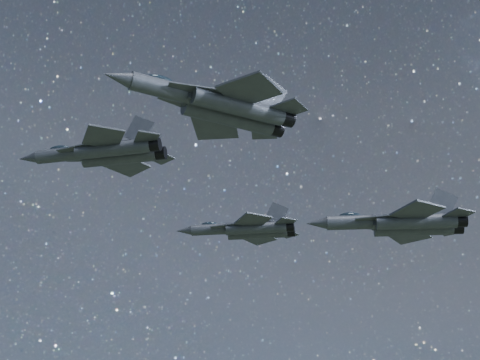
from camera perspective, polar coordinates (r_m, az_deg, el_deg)
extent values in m
cylinder|color=#333740|center=(82.08, -13.13, 1.97)|extent=(7.41, 3.68, 1.54)
cone|color=#333740|center=(84.08, -16.07, 1.64)|extent=(2.67, 2.03, 1.38)
ellipsoid|color=#1B2731|center=(82.89, -13.83, 2.34)|extent=(2.55, 1.70, 0.76)
cube|color=#333740|center=(80.14, -9.80, 2.31)|extent=(8.15, 3.86, 1.28)
cylinder|color=#333740|center=(79.00, -9.81, 2.38)|extent=(8.35, 3.98, 1.54)
cylinder|color=#333740|center=(80.62, -9.31, 1.74)|extent=(8.35, 3.98, 1.54)
cylinder|color=black|center=(77.55, -6.68, 2.72)|extent=(1.65, 1.74, 1.42)
cylinder|color=black|center=(79.19, -6.24, 2.07)|extent=(1.65, 1.74, 1.42)
cube|color=#333740|center=(80.26, -12.37, 2.45)|extent=(5.02, 3.41, 0.12)
cube|color=#333740|center=(82.41, -11.65, 1.61)|extent=(5.22, 1.67, 0.12)
cube|color=#333740|center=(77.24, -10.55, 3.30)|extent=(4.68, 5.03, 0.20)
cube|color=#333740|center=(82.73, -8.86, 1.12)|extent=(5.65, 5.60, 0.20)
cube|color=#333740|center=(76.70, -7.25, 3.26)|extent=(2.74, 2.89, 0.15)
cube|color=#333740|center=(80.48, -6.23, 1.75)|extent=(3.35, 3.33, 0.15)
cube|color=#333740|center=(78.75, -7.83, 3.88)|extent=(3.23, 1.45, 3.51)
cube|color=#333740|center=(80.77, -7.26, 3.05)|extent=(3.38, 0.93, 3.51)
cylinder|color=#333740|center=(101.78, -1.75, -3.83)|extent=(7.40, 3.12, 1.53)
cone|color=#333740|center=(102.57, -4.35, -3.95)|extent=(2.60, 1.86, 1.37)
ellipsoid|color=#1B2731|center=(102.23, -2.39, -3.48)|extent=(2.50, 1.53, 0.75)
cube|color=#333740|center=(101.14, 1.11, -3.73)|extent=(8.15, 3.24, 1.27)
cylinder|color=#333740|center=(100.03, 1.27, -3.74)|extent=(8.35, 3.34, 1.53)
cylinder|color=#333740|center=(101.84, 1.39, -4.15)|extent=(8.35, 3.34, 1.53)
cylinder|color=black|center=(99.71, 3.85, -3.62)|extent=(1.56, 1.66, 1.41)
cylinder|color=black|center=(101.52, 3.92, -4.02)|extent=(1.56, 1.66, 1.41)
cube|color=#333740|center=(100.28, -0.87, -3.57)|extent=(5.09, 3.05, 0.12)
cube|color=#333740|center=(102.71, -0.66, -4.12)|extent=(5.12, 1.26, 0.12)
cube|color=#333740|center=(97.96, 1.01, -3.14)|extent=(4.88, 5.19, 0.20)
cube|color=#333740|center=(104.11, 1.42, -4.52)|extent=(5.60, 5.60, 0.20)
cube|color=#333740|center=(98.62, 3.57, -3.25)|extent=(2.87, 3.00, 0.15)
cube|color=#333740|center=(102.80, 3.75, -4.19)|extent=(3.31, 3.32, 0.15)
cube|color=#333740|center=(100.29, 2.86, -2.63)|extent=(3.29, 1.18, 3.48)
cube|color=#333740|center=(102.54, 2.97, -3.15)|extent=(3.40, 0.65, 3.48)
cylinder|color=#333740|center=(64.21, -5.22, 6.87)|extent=(7.76, 4.17, 1.62)
cone|color=#333740|center=(62.96, -9.48, 7.87)|extent=(2.84, 2.22, 1.45)
ellipsoid|color=#1B2731|center=(64.28, -6.24, 7.70)|extent=(2.69, 1.88, 0.80)
cube|color=#333740|center=(65.94, -0.83, 5.76)|extent=(8.52, 4.40, 1.35)
cylinder|color=#333740|center=(65.05, -0.11, 5.75)|extent=(8.74, 4.53, 1.62)
cylinder|color=#333740|center=(66.66, -0.89, 4.92)|extent=(8.74, 4.53, 1.62)
cylinder|color=black|center=(66.98, 3.58, 4.81)|extent=(1.78, 1.87, 1.49)
cylinder|color=black|center=(68.54, 2.73, 4.02)|extent=(1.78, 1.87, 1.49)
cube|color=#333740|center=(63.61, -3.19, 7.01)|extent=(5.51, 1.99, 0.12)
cube|color=#333740|center=(65.82, -4.15, 5.82)|extent=(5.20, 3.77, 0.12)
cube|color=#333740|center=(63.19, 0.71, 7.01)|extent=(5.94, 5.85, 0.21)
cube|color=#333740|center=(68.65, -1.94, 4.16)|extent=(4.77, 5.17, 0.21)
cube|color=#333740|center=(65.90, 3.83, 5.57)|extent=(3.52, 3.49, 0.16)
cube|color=#333740|center=(69.50, 1.89, 3.76)|extent=(2.79, 2.96, 0.16)
cube|color=#333740|center=(67.06, 2.32, 6.70)|extent=(3.53, 1.13, 3.69)
cube|color=#333740|center=(69.01, 1.30, 5.67)|extent=(3.34, 1.67, 3.69)
cylinder|color=#333740|center=(90.36, 9.42, -3.25)|extent=(8.52, 3.15, 1.76)
cone|color=#333740|center=(89.98, 5.99, -3.36)|extent=(2.93, 2.02, 1.58)
ellipsoid|color=#1B2731|center=(90.55, 8.53, -2.78)|extent=(2.84, 1.62, 0.87)
cube|color=#333740|center=(91.10, 13.10, -3.14)|extent=(9.39, 3.24, 1.47)
cylinder|color=#333740|center=(89.96, 13.51, -3.15)|extent=(9.63, 3.34, 1.76)
cylinder|color=#333740|center=(92.03, 13.31, -3.69)|extent=(9.63, 3.34, 1.76)
cylinder|color=black|center=(90.99, 16.73, -3.02)|extent=(1.72, 1.85, 1.62)
cylinder|color=black|center=(93.03, 16.46, -3.55)|extent=(1.72, 1.85, 1.62)
cube|color=#333740|center=(89.13, 10.80, -2.91)|extent=(5.92, 3.24, 0.14)
cube|color=#333740|center=(91.93, 10.61, -3.64)|extent=(5.89, 1.36, 0.14)
cube|color=#333740|center=(87.54, 13.60, -2.35)|extent=(5.80, 6.11, 0.23)
cube|color=#333740|center=(94.56, 12.93, -4.18)|extent=(6.42, 6.47, 0.23)
cube|color=#333740|center=(89.65, 16.61, -2.54)|extent=(3.41, 3.54, 0.17)
cube|color=#333740|center=(94.34, 16.01, -3.77)|extent=(3.80, 3.82, 0.17)
cube|color=#333740|center=(91.13, 15.42, -1.76)|extent=(3.84, 1.15, 4.01)
cube|color=#333740|center=(93.67, 15.13, -2.45)|extent=(3.93, 0.67, 4.01)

